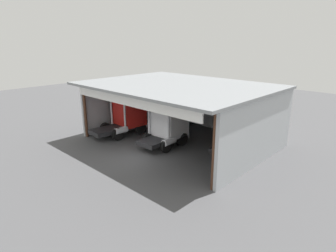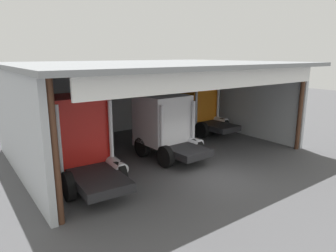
{
  "view_description": "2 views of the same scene",
  "coord_description": "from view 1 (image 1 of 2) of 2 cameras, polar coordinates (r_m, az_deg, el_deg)",
  "views": [
    {
      "loc": [
        15.5,
        -12.63,
        8.62
      ],
      "look_at": [
        0.0,
        3.66,
        1.72
      ],
      "focal_mm": 30.19,
      "sensor_mm": 36.0,
      "label": 1
    },
    {
      "loc": [
        -9.52,
        -9.38,
        5.54
      ],
      "look_at": [
        0.0,
        3.66,
        1.72
      ],
      "focal_mm": 32.43,
      "sensor_mm": 36.0,
      "label": 2
    }
  ],
  "objects": [
    {
      "name": "ground_plane",
      "position": [
        21.78,
        -6.69,
        -6.39
      ],
      "size": [
        80.0,
        80.0,
        0.0
      ],
      "primitive_type": "plane",
      "color": "#4C4C4F",
      "rests_on": "ground"
    },
    {
      "name": "workshop_shed",
      "position": [
        24.75,
        3.76,
        5.38
      ],
      "size": [
        15.12,
        11.59,
        5.12
      ],
      "color": "#ADB2B7",
      "rests_on": "ground"
    },
    {
      "name": "truck_red_yard_outside",
      "position": [
        26.86,
        -8.33,
        2.52
      ],
      "size": [
        2.66,
        5.32,
        3.79
      ],
      "rotation": [
        0.0,
        0.0,
        -0.06
      ],
      "color": "red",
      "rests_on": "ground"
    },
    {
      "name": "truck_white_right_bay",
      "position": [
        23.65,
        -0.04,
        0.33
      ],
      "size": [
        2.69,
        4.49,
        3.41
      ],
      "rotation": [
        0.0,
        0.0,
        0.04
      ],
      "color": "white",
      "rests_on": "ground"
    },
    {
      "name": "truck_orange_center_left_bay",
      "position": [
        23.29,
        14.99,
        -0.82
      ],
      "size": [
        2.62,
        5.16,
        3.63
      ],
      "rotation": [
        0.0,
        0.0,
        0.02
      ],
      "color": "orange",
      "rests_on": "ground"
    },
    {
      "name": "oil_drum",
      "position": [
        29.87,
        3.66,
        1.19
      ],
      "size": [
        0.58,
        0.58,
        0.95
      ],
      "primitive_type": "cylinder",
      "color": "#197233",
      "rests_on": "ground"
    },
    {
      "name": "tool_cart",
      "position": [
        29.07,
        3.28,
        0.8
      ],
      "size": [
        0.9,
        0.6,
        1.0
      ],
      "primitive_type": "cube",
      "color": "#1E59A5",
      "rests_on": "ground"
    }
  ]
}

